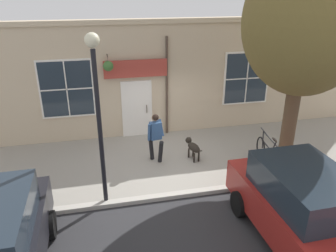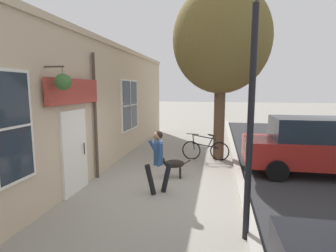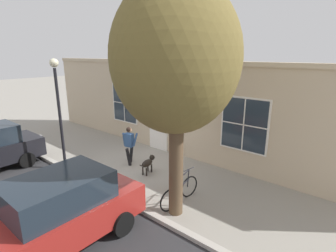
{
  "view_description": "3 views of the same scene",
  "coord_description": "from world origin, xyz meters",
  "px_view_note": "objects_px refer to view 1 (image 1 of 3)",
  "views": [
    {
      "loc": [
        9.04,
        -2.09,
        5.13
      ],
      "look_at": [
        -0.68,
        0.09,
        0.9
      ],
      "focal_mm": 35.0,
      "sensor_mm": 36.0,
      "label": 1
    },
    {
      "loc": [
        1.35,
        -6.58,
        2.62
      ],
      "look_at": [
        -0.18,
        1.32,
        1.46
      ],
      "focal_mm": 28.0,
      "sensor_mm": 36.0,
      "label": 2
    },
    {
      "loc": [
        6.6,
        7.32,
        4.44
      ],
      "look_at": [
        -1.27,
        0.62,
        1.58
      ],
      "focal_mm": 28.0,
      "sensor_mm": 36.0,
      "label": 3
    }
  ],
  "objects_px": {
    "pedestrian_walking": "(156,134)",
    "street_lamp": "(97,98)",
    "dog_on_leash": "(193,147)",
    "parked_car_mid_block": "(307,212)",
    "street_tree_by_curb": "(306,27)",
    "leaning_bicycle": "(269,153)"
  },
  "relations": [
    {
      "from": "pedestrian_walking",
      "to": "street_lamp",
      "type": "xyz_separation_m",
      "value": [
        1.96,
        -1.67,
        1.9
      ]
    },
    {
      "from": "street_lamp",
      "to": "dog_on_leash",
      "type": "bearing_deg",
      "value": 122.63
    },
    {
      "from": "parked_car_mid_block",
      "to": "street_tree_by_curb",
      "type": "bearing_deg",
      "value": 155.92
    },
    {
      "from": "leaning_bicycle",
      "to": "parked_car_mid_block",
      "type": "distance_m",
      "value": 3.57
    },
    {
      "from": "street_tree_by_curb",
      "to": "parked_car_mid_block",
      "type": "distance_m",
      "value": 4.56
    },
    {
      "from": "dog_on_leash",
      "to": "street_tree_by_curb",
      "type": "relative_size",
      "value": 0.16
    },
    {
      "from": "dog_on_leash",
      "to": "street_tree_by_curb",
      "type": "xyz_separation_m",
      "value": [
        1.4,
        2.43,
        3.78
      ]
    },
    {
      "from": "parked_car_mid_block",
      "to": "street_lamp",
      "type": "xyz_separation_m",
      "value": [
        -2.41,
        -4.02,
        1.96
      ]
    },
    {
      "from": "leaning_bicycle",
      "to": "parked_car_mid_block",
      "type": "xyz_separation_m",
      "value": [
        3.38,
        -1.05,
        0.5
      ]
    },
    {
      "from": "pedestrian_walking",
      "to": "street_lamp",
      "type": "height_order",
      "value": "street_lamp"
    },
    {
      "from": "dog_on_leash",
      "to": "street_tree_by_curb",
      "type": "height_order",
      "value": "street_tree_by_curb"
    },
    {
      "from": "leaning_bicycle",
      "to": "street_lamp",
      "type": "xyz_separation_m",
      "value": [
        0.96,
        -5.07,
        2.46
      ]
    },
    {
      "from": "street_tree_by_curb",
      "to": "leaning_bicycle",
      "type": "bearing_deg",
      "value": -157.51
    },
    {
      "from": "pedestrian_walking",
      "to": "street_lamp",
      "type": "distance_m",
      "value": 3.2
    },
    {
      "from": "pedestrian_walking",
      "to": "street_tree_by_curb",
      "type": "height_order",
      "value": "street_tree_by_curb"
    },
    {
      "from": "street_tree_by_curb",
      "to": "parked_car_mid_block",
      "type": "relative_size",
      "value": 1.44
    },
    {
      "from": "pedestrian_walking",
      "to": "parked_car_mid_block",
      "type": "xyz_separation_m",
      "value": [
        4.37,
        2.35,
        -0.07
      ]
    },
    {
      "from": "parked_car_mid_block",
      "to": "leaning_bicycle",
      "type": "bearing_deg",
      "value": 162.76
    },
    {
      "from": "parked_car_mid_block",
      "to": "street_lamp",
      "type": "distance_m",
      "value": 5.08
    },
    {
      "from": "dog_on_leash",
      "to": "leaning_bicycle",
      "type": "xyz_separation_m",
      "value": [
        0.86,
        2.21,
        -0.05
      ]
    },
    {
      "from": "street_tree_by_curb",
      "to": "parked_car_mid_block",
      "type": "xyz_separation_m",
      "value": [
        2.84,
        -1.27,
        -3.33
      ]
    },
    {
      "from": "pedestrian_walking",
      "to": "street_tree_by_curb",
      "type": "bearing_deg",
      "value": 67.05
    }
  ]
}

